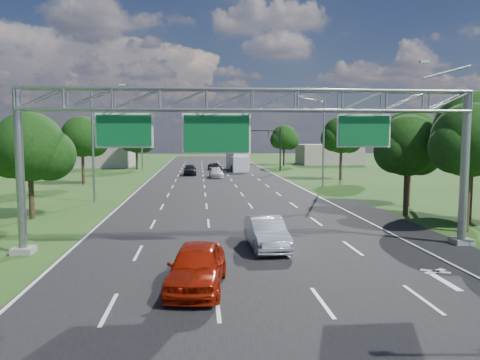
{
  "coord_description": "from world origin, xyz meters",
  "views": [
    {
      "loc": [
        -2.39,
        -11.31,
        5.74
      ],
      "look_at": [
        -0.06,
        15.09,
        3.23
      ],
      "focal_mm": 35.0,
      "sensor_mm": 36.0,
      "label": 1
    }
  ],
  "objects": [
    {
      "name": "silver_sedan",
      "position": [
        1.01,
        11.93,
        0.8
      ],
      "size": [
        1.93,
        4.91,
        1.59
      ],
      "primitive_type": "imported",
      "rotation": [
        0.0,
        0.0,
        0.05
      ],
      "color": "silver",
      "rests_on": "ground"
    },
    {
      "name": "tree_verge_la",
      "position": [
        -13.92,
        22.04,
        4.76
      ],
      "size": [
        5.76,
        4.8,
        7.4
      ],
      "color": "#2D2116",
      "rests_on": "ground"
    },
    {
      "name": "ground",
      "position": [
        0.0,
        30.0,
        0.0
      ],
      "size": [
        220.0,
        220.0,
        0.0
      ],
      "primitive_type": "plane",
      "color": "#204A16",
      "rests_on": "ground"
    },
    {
      "name": "building_right",
      "position": [
        24.0,
        82.0,
        2.0
      ],
      "size": [
        12.0,
        9.0,
        4.0
      ],
      "primitive_type": "cube",
      "color": "gray",
      "rests_on": "ground"
    },
    {
      "name": "streetlight_r_mid",
      "position": [
        11.3,
        40.0,
        5.58
      ],
      "size": [
        2.97,
        0.22,
        10.16
      ],
      "color": "gray",
      "rests_on": "ground"
    },
    {
      "name": "road",
      "position": [
        0.0,
        30.0,
        0.0
      ],
      "size": [
        18.0,
        180.0,
        0.02
      ],
      "primitive_type": "cube",
      "color": "black",
      "rests_on": "ground"
    },
    {
      "name": "box_truck",
      "position": [
        4.06,
        66.15,
        1.68
      ],
      "size": [
        3.52,
        9.52,
        3.5
      ],
      "rotation": [
        0.0,
        0.0,
        0.13
      ],
      "color": "silver",
      "rests_on": "ground"
    },
    {
      "name": "car_queue_b",
      "position": [
        0.27,
        67.66,
        0.58
      ],
      "size": [
        2.38,
        4.36,
        1.16
      ],
      "primitive_type": "imported",
      "rotation": [
        0.0,
        0.0,
        0.11
      ],
      "color": "black",
      "rests_on": "ground"
    },
    {
      "name": "tree_verge_re",
      "position": [
        14.08,
        78.04,
        5.2
      ],
      "size": [
        5.76,
        4.8,
        7.84
      ],
      "color": "#2D2116",
      "rests_on": "ground"
    },
    {
      "name": "tree_verge_lc",
      "position": [
        -12.92,
        70.04,
        4.98
      ],
      "size": [
        5.76,
        4.8,
        7.62
      ],
      "color": "#2D2116",
      "rests_on": "ground"
    },
    {
      "name": "tree_verge_lb",
      "position": [
        -15.92,
        45.04,
        5.41
      ],
      "size": [
        5.76,
        4.8,
        8.06
      ],
      "color": "#2D2116",
      "rests_on": "ground"
    },
    {
      "name": "tree_cluster_right",
      "position": [
        14.8,
        19.19,
        5.31
      ],
      "size": [
        9.91,
        14.6,
        8.68
      ],
      "color": "#2D2116",
      "rests_on": "ground"
    },
    {
      "name": "streetlight_l_near",
      "position": [
        -11.3,
        30.0,
        5.58
      ],
      "size": [
        2.97,
        0.22,
        10.16
      ],
      "color": "gray",
      "rests_on": "ground"
    },
    {
      "name": "traffic_signal",
      "position": [
        7.48,
        65.0,
        5.17
      ],
      "size": [
        12.21,
        0.24,
        7.0
      ],
      "color": "black",
      "rests_on": "ground"
    },
    {
      "name": "car_queue_c",
      "position": [
        -3.71,
        57.56,
        0.79
      ],
      "size": [
        1.88,
        4.64,
        1.58
      ],
      "primitive_type": "imported",
      "rotation": [
        0.0,
        0.0,
        0.0
      ],
      "color": "black",
      "rests_on": "ground"
    },
    {
      "name": "building_left",
      "position": [
        -22.0,
        78.0,
        2.5
      ],
      "size": [
        14.0,
        10.0,
        5.0
      ],
      "primitive_type": "cube",
      "color": "gray",
      "rests_on": "ground"
    },
    {
      "name": "red_coupe",
      "position": [
        -2.5,
        5.93,
        0.85
      ],
      "size": [
        2.6,
        5.21,
        1.71
      ],
      "primitive_type": "imported",
      "rotation": [
        0.0,
        0.0,
        -0.12
      ],
      "color": "#AC1C07",
      "rests_on": "ground"
    },
    {
      "name": "road_flare",
      "position": [
        10.2,
        14.0,
        0.0
      ],
      "size": [
        3.0,
        30.0,
        0.02
      ],
      "primitive_type": "cube",
      "color": "black",
      "rests_on": "ground"
    },
    {
      "name": "streetlight_l_far",
      "position": [
        -11.3,
        65.0,
        5.58
      ],
      "size": [
        2.97,
        0.22,
        10.16
      ],
      "color": "gray",
      "rests_on": "ground"
    },
    {
      "name": "sign_gantry",
      "position": [
        0.33,
        12.0,
        6.89
      ],
      "size": [
        23.5,
        1.0,
        9.56
      ],
      "color": "gray",
      "rests_on": "ground"
    },
    {
      "name": "tree_verge_rd",
      "position": [
        16.08,
        48.04,
        5.63
      ],
      "size": [
        5.76,
        4.8,
        8.28
      ],
      "color": "#2D2116",
      "rests_on": "ground"
    },
    {
      "name": "car_queue_a",
      "position": [
        -0.04,
        52.88,
        0.65
      ],
      "size": [
        1.98,
        4.55,
        1.3
      ],
      "primitive_type": "imported",
      "rotation": [
        0.0,
        0.0,
        0.04
      ],
      "color": "silver",
      "rests_on": "ground"
    }
  ]
}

